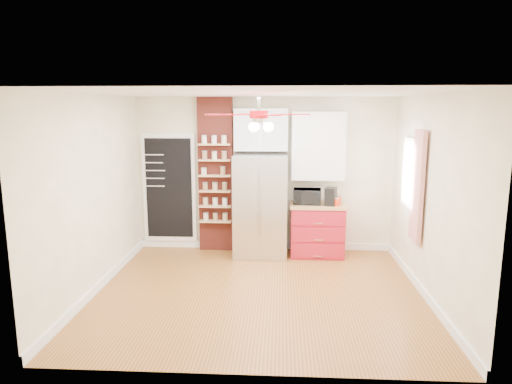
# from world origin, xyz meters

# --- Properties ---
(floor) EXTENTS (4.50, 4.50, 0.00)m
(floor) POSITION_xyz_m (0.00, 0.00, 0.00)
(floor) COLOR #9B6227
(floor) RESTS_ON ground
(ceiling) EXTENTS (4.50, 4.50, 0.00)m
(ceiling) POSITION_xyz_m (0.00, 0.00, 2.70)
(ceiling) COLOR white
(ceiling) RESTS_ON wall_back
(wall_back) EXTENTS (4.50, 0.02, 2.70)m
(wall_back) POSITION_xyz_m (0.00, 2.00, 1.35)
(wall_back) COLOR #F9EFC8
(wall_back) RESTS_ON floor
(wall_front) EXTENTS (4.50, 0.02, 2.70)m
(wall_front) POSITION_xyz_m (0.00, -2.00, 1.35)
(wall_front) COLOR #F9EFC8
(wall_front) RESTS_ON floor
(wall_left) EXTENTS (0.02, 4.00, 2.70)m
(wall_left) POSITION_xyz_m (-2.25, 0.00, 1.35)
(wall_left) COLOR #F9EFC8
(wall_left) RESTS_ON floor
(wall_right) EXTENTS (0.02, 4.00, 2.70)m
(wall_right) POSITION_xyz_m (2.25, 0.00, 1.35)
(wall_right) COLOR #F9EFC8
(wall_right) RESTS_ON floor
(chalkboard) EXTENTS (0.95, 0.05, 1.95)m
(chalkboard) POSITION_xyz_m (-1.70, 1.96, 1.10)
(chalkboard) COLOR white
(chalkboard) RESTS_ON wall_back
(brick_pillar) EXTENTS (0.60, 0.16, 2.70)m
(brick_pillar) POSITION_xyz_m (-0.85, 1.92, 1.35)
(brick_pillar) COLOR maroon
(brick_pillar) RESTS_ON floor
(fridge) EXTENTS (0.90, 0.70, 1.75)m
(fridge) POSITION_xyz_m (-0.05, 1.63, 0.88)
(fridge) COLOR silver
(fridge) RESTS_ON floor
(upper_glass_cabinet) EXTENTS (0.90, 0.35, 0.70)m
(upper_glass_cabinet) POSITION_xyz_m (-0.05, 1.82, 2.15)
(upper_glass_cabinet) COLOR white
(upper_glass_cabinet) RESTS_ON wall_back
(red_cabinet) EXTENTS (0.94, 0.64, 0.90)m
(red_cabinet) POSITION_xyz_m (0.92, 1.68, 0.45)
(red_cabinet) COLOR #A41524
(red_cabinet) RESTS_ON floor
(upper_shelf_unit) EXTENTS (0.90, 0.30, 1.15)m
(upper_shelf_unit) POSITION_xyz_m (0.92, 1.85, 1.88)
(upper_shelf_unit) COLOR white
(upper_shelf_unit) RESTS_ON wall_back
(window) EXTENTS (0.04, 0.75, 1.05)m
(window) POSITION_xyz_m (2.23, 0.90, 1.55)
(window) COLOR white
(window) RESTS_ON wall_right
(curtain) EXTENTS (0.06, 0.40, 1.55)m
(curtain) POSITION_xyz_m (2.18, 0.35, 1.45)
(curtain) COLOR red
(curtain) RESTS_ON wall_right
(ceiling_fan) EXTENTS (1.40, 1.40, 0.44)m
(ceiling_fan) POSITION_xyz_m (0.00, 0.00, 2.42)
(ceiling_fan) COLOR silver
(ceiling_fan) RESTS_ON ceiling
(toaster_oven) EXTENTS (0.48, 0.34, 0.26)m
(toaster_oven) POSITION_xyz_m (0.74, 1.69, 1.03)
(toaster_oven) COLOR black
(toaster_oven) RESTS_ON red_cabinet
(coffee_maker) EXTENTS (0.23, 0.26, 0.30)m
(coffee_maker) POSITION_xyz_m (1.13, 1.60, 1.05)
(coffee_maker) COLOR black
(coffee_maker) RESTS_ON red_cabinet
(canister_left) EXTENTS (0.12, 0.12, 0.13)m
(canister_left) POSITION_xyz_m (1.22, 1.53, 0.97)
(canister_left) COLOR red
(canister_left) RESTS_ON red_cabinet
(canister_right) EXTENTS (0.12, 0.12, 0.14)m
(canister_right) POSITION_xyz_m (1.27, 1.72, 0.97)
(canister_right) COLOR red
(canister_right) RESTS_ON red_cabinet
(pantry_jar_oats) EXTENTS (0.12, 0.12, 0.12)m
(pantry_jar_oats) POSITION_xyz_m (-1.04, 1.77, 1.43)
(pantry_jar_oats) COLOR beige
(pantry_jar_oats) RESTS_ON brick_pillar
(pantry_jar_beans) EXTENTS (0.10, 0.10, 0.13)m
(pantry_jar_beans) POSITION_xyz_m (-0.71, 1.79, 1.44)
(pantry_jar_beans) COLOR #92684A
(pantry_jar_beans) RESTS_ON brick_pillar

